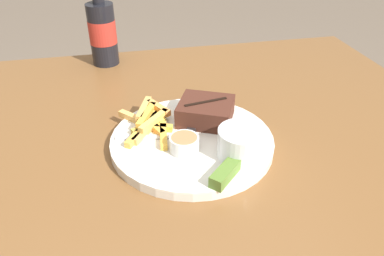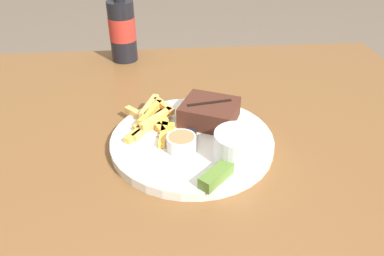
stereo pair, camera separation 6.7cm
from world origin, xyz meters
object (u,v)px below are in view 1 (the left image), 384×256
Objects in this scene: dinner_plate at (192,141)px; knife_utensil at (192,125)px; dipping_sauce_cup at (184,143)px; beer_bottle at (102,30)px; steak_portion at (206,111)px; pickle_spear at (226,172)px; coleslaw_cup at (242,141)px; fork_utensil at (149,137)px.

dinner_plate is 0.04m from knife_utensil.
dipping_sauce_cup is 0.20× the size of beer_bottle.
steak_portion reaches higher than pickle_spear.
steak_portion is at bearing -63.16° from beer_bottle.
beer_bottle is (-0.22, 0.49, 0.04)m from coleslaw_cup.
pickle_spear is at bearing -164.88° from knife_utensil.
beer_bottle is at bearing 105.48° from dipping_sauce_cup.
dinner_plate is 0.10m from coleslaw_cup.
pickle_spear is at bearing -71.81° from beer_bottle.
fork_utensil is 0.81× the size of knife_utensil.
coleslaw_cup is at bearing 51.71° from pickle_spear.
steak_portion is 0.13m from coleslaw_cup.
knife_utensil is 0.65× the size of beer_bottle.
dinner_plate is 5.79× the size of dipping_sauce_cup.
dinner_plate is 0.05m from dipping_sauce_cup.
dinner_plate is at bearing 59.82° from dipping_sauce_cup.
fork_utensil is (-0.15, 0.08, -0.03)m from coleslaw_cup.
knife_utensil is at bearing 24.73° from fork_utensil.
steak_portion is (0.04, 0.05, 0.03)m from dinner_plate.
steak_portion reaches higher than fork_utensil.
coleslaw_cup is 0.60× the size of fork_utensil.
dinner_plate is 4.41× the size of pickle_spear.
steak_portion is at bearing 104.53° from coleslaw_cup.
knife_utensil is (0.03, 0.07, -0.01)m from dipping_sauce_cup.
steak_portion is 0.04m from knife_utensil.
knife_utensil is (-0.06, 0.10, -0.02)m from coleslaw_cup.
coleslaw_cup is at bearing -19.42° from dipping_sauce_cup.
knife_utensil is at bearing 120.45° from coleslaw_cup.
beer_bottle is at bearing 29.36° from knife_utensil.
beer_bottle is (-0.15, 0.42, 0.08)m from dinner_plate.
coleslaw_cup is at bearing -19.43° from fork_utensil.
fork_utensil is at bearing 170.20° from dinner_plate.
knife_utensil is (-0.02, 0.16, -0.01)m from pickle_spear.
steak_portion reaches higher than dinner_plate.
knife_utensil is at bearing 77.14° from dinner_plate.
dipping_sauce_cup is at bearing 165.15° from knife_utensil.
steak_portion is at bearing 87.18° from pickle_spear.
beer_bottle is (-0.13, 0.46, 0.06)m from dipping_sauce_cup.
fork_utensil is (-0.06, 0.05, -0.01)m from dipping_sauce_cup.
pickle_spear is at bearing -92.82° from steak_portion.
dipping_sauce_cup is 0.38× the size of fork_utensil.
dipping_sauce_cup is 0.76× the size of pickle_spear.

